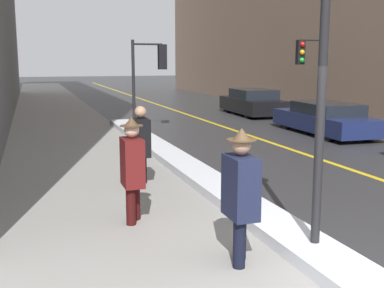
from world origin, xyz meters
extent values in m
cube|color=gray|center=(-2.00, 15.00, 0.01)|extent=(4.00, 80.00, 0.01)
cube|color=gold|center=(4.00, 15.00, 0.00)|extent=(0.16, 80.00, 0.00)
cube|color=silver|center=(0.23, 6.92, 0.09)|extent=(0.77, 16.93, 0.18)
cylinder|color=black|center=(0.30, 0.94, 2.01)|extent=(0.12, 0.12, 4.01)
cylinder|color=black|center=(0.34, 12.84, 1.66)|extent=(0.11, 0.11, 3.32)
cylinder|color=black|center=(0.89, 12.87, 3.17)|extent=(1.10, 0.13, 0.07)
cube|color=black|center=(1.44, 12.90, 2.72)|extent=(0.31, 0.22, 0.90)
sphere|color=red|center=(1.44, 13.02, 3.00)|extent=(0.19, 0.19, 0.19)
sphere|color=orange|center=(1.44, 13.02, 2.72)|extent=(0.19, 0.19, 0.19)
sphere|color=green|center=(1.44, 13.02, 2.43)|extent=(0.19, 0.19, 0.19)
cylinder|color=black|center=(7.48, 11.57, 1.74)|extent=(0.11, 0.11, 3.49)
cylinder|color=black|center=(6.93, 11.57, 3.34)|extent=(1.10, 0.07, 0.07)
cube|color=black|center=(6.38, 11.57, 2.89)|extent=(0.30, 0.20, 0.90)
sphere|color=red|center=(6.38, 11.45, 3.17)|extent=(0.19, 0.19, 0.19)
sphere|color=orange|center=(6.38, 11.45, 2.89)|extent=(0.19, 0.19, 0.19)
sphere|color=green|center=(6.38, 11.45, 2.60)|extent=(0.19, 0.19, 0.19)
cylinder|color=black|center=(-0.70, 1.12, 0.45)|extent=(0.16, 0.16, 0.89)
cylinder|color=black|center=(-0.83, 0.88, 0.45)|extent=(0.16, 0.16, 0.89)
cube|color=#191E38|center=(-0.76, 1.00, 1.02)|extent=(0.32, 0.54, 0.78)
sphere|color=tan|center=(-0.76, 1.00, 1.55)|extent=(0.24, 0.24, 0.24)
cylinder|color=#4C3823|center=(-0.76, 1.00, 1.61)|extent=(0.38, 0.38, 0.01)
cone|color=#4C3823|center=(-0.76, 1.00, 1.69)|extent=(0.23, 0.23, 0.15)
cylinder|color=#340C0C|center=(-1.66, 3.13, 0.44)|extent=(0.15, 0.15, 0.87)
cylinder|color=#340C0C|center=(-1.79, 2.89, 0.44)|extent=(0.15, 0.15, 0.87)
cube|color=#561414|center=(-1.73, 3.01, 0.99)|extent=(0.31, 0.53, 0.76)
sphere|color=beige|center=(-1.73, 3.01, 1.51)|extent=(0.24, 0.24, 0.24)
cylinder|color=#4C3823|center=(-1.73, 3.01, 1.57)|extent=(0.37, 0.37, 0.01)
cone|color=#4C3823|center=(-1.73, 3.01, 1.65)|extent=(0.22, 0.22, 0.14)
cylinder|color=black|center=(-1.02, 5.41, 0.45)|extent=(0.16, 0.16, 0.89)
cylinder|color=black|center=(-1.14, 5.17, 0.45)|extent=(0.16, 0.16, 0.89)
cube|color=black|center=(-1.08, 5.29, 1.01)|extent=(0.32, 0.54, 0.78)
sphere|color=tan|center=(-1.08, 5.29, 1.54)|extent=(0.24, 0.24, 0.24)
cube|color=navy|center=(6.71, 10.32, 0.43)|extent=(1.92, 4.83, 0.57)
cube|color=black|center=(6.71, 10.20, 0.92)|extent=(1.69, 2.54, 0.40)
cylinder|color=black|center=(6.03, 11.83, 0.32)|extent=(0.24, 0.65, 0.64)
cylinder|color=black|center=(7.51, 11.77, 0.32)|extent=(0.24, 0.65, 0.64)
cylinder|color=black|center=(5.92, 8.87, 0.32)|extent=(0.24, 0.65, 0.64)
cylinder|color=black|center=(7.39, 8.81, 0.32)|extent=(0.24, 0.65, 0.64)
cube|color=black|center=(6.97, 16.78, 0.46)|extent=(2.03, 4.46, 0.65)
cube|color=black|center=(6.96, 16.67, 1.02)|extent=(1.79, 2.35, 0.45)
cylinder|color=black|center=(6.24, 18.17, 0.31)|extent=(0.24, 0.63, 0.62)
cylinder|color=black|center=(7.82, 18.10, 0.31)|extent=(0.24, 0.63, 0.62)
cylinder|color=black|center=(6.12, 15.46, 0.31)|extent=(0.24, 0.63, 0.62)
cylinder|color=black|center=(7.70, 15.39, 0.31)|extent=(0.24, 0.63, 0.62)
camera|label=1|loc=(-3.19, -4.32, 2.57)|focal=45.00mm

